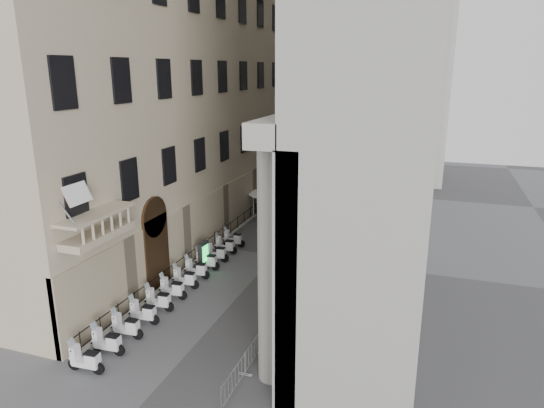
{
  "coord_description": "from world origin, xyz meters",
  "views": [
    {
      "loc": [
        9.93,
        -10.85,
        12.59
      ],
      "look_at": [
        0.69,
        16.41,
        4.5
      ],
      "focal_mm": 32.0,
      "sensor_mm": 36.0,
      "label": 1
    }
  ],
  "objects_px": {
    "info_kiosk": "(204,256)",
    "pedestrian_b": "(326,223)",
    "scooter_0": "(87,372)",
    "street_lamp": "(280,167)",
    "pedestrian_a": "(293,214)",
    "security_tent": "(273,190)"
  },
  "relations": [
    {
      "from": "info_kiosk",
      "to": "pedestrian_b",
      "type": "xyz_separation_m",
      "value": [
        5.95,
        9.38,
        -0.05
      ]
    },
    {
      "from": "scooter_0",
      "to": "pedestrian_b",
      "type": "bearing_deg",
      "value": -18.74
    },
    {
      "from": "scooter_0",
      "to": "street_lamp",
      "type": "distance_m",
      "value": 23.9
    },
    {
      "from": "scooter_0",
      "to": "pedestrian_a",
      "type": "bearing_deg",
      "value": -9.95
    },
    {
      "from": "pedestrian_b",
      "to": "security_tent",
      "type": "bearing_deg",
      "value": -18.91
    },
    {
      "from": "security_tent",
      "to": "street_lamp",
      "type": "height_order",
      "value": "street_lamp"
    },
    {
      "from": "scooter_0",
      "to": "info_kiosk",
      "type": "relative_size",
      "value": 0.78
    },
    {
      "from": "street_lamp",
      "to": "pedestrian_a",
      "type": "xyz_separation_m",
      "value": [
        1.48,
        -1.03,
        -3.69
      ]
    },
    {
      "from": "street_lamp",
      "to": "scooter_0",
      "type": "bearing_deg",
      "value": -86.53
    },
    {
      "from": "pedestrian_b",
      "to": "info_kiosk",
      "type": "bearing_deg",
      "value": 66.13
    },
    {
      "from": "street_lamp",
      "to": "pedestrian_b",
      "type": "height_order",
      "value": "street_lamp"
    },
    {
      "from": "scooter_0",
      "to": "info_kiosk",
      "type": "bearing_deg",
      "value": -2.53
    },
    {
      "from": "security_tent",
      "to": "pedestrian_a",
      "type": "relative_size",
      "value": 1.96
    },
    {
      "from": "info_kiosk",
      "to": "pedestrian_a",
      "type": "relative_size",
      "value": 1.02
    },
    {
      "from": "info_kiosk",
      "to": "street_lamp",
      "type": "bearing_deg",
      "value": 88.39
    },
    {
      "from": "scooter_0",
      "to": "pedestrian_b",
      "type": "xyz_separation_m",
      "value": [
        5.82,
        20.86,
        0.92
      ]
    },
    {
      "from": "scooter_0",
      "to": "street_lamp",
      "type": "xyz_separation_m",
      "value": [
        1.2,
        23.42,
        4.63
      ]
    },
    {
      "from": "pedestrian_b",
      "to": "scooter_0",
      "type": "bearing_deg",
      "value": 82.9
    },
    {
      "from": "pedestrian_a",
      "to": "scooter_0",
      "type": "bearing_deg",
      "value": 93.84
    },
    {
      "from": "scooter_0",
      "to": "pedestrian_a",
      "type": "xyz_separation_m",
      "value": [
        2.67,
        22.38,
        0.94
      ]
    },
    {
      "from": "security_tent",
      "to": "street_lamp",
      "type": "distance_m",
      "value": 2.27
    },
    {
      "from": "street_lamp",
      "to": "pedestrian_b",
      "type": "relative_size",
      "value": 4.24
    }
  ]
}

